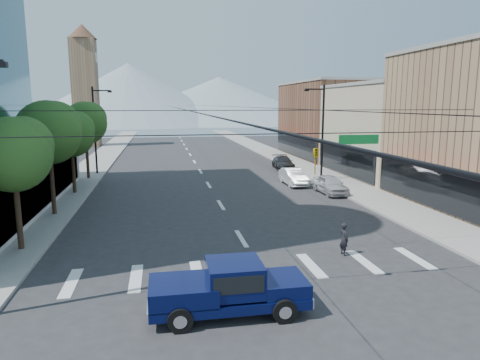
{
  "coord_description": "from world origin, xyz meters",
  "views": [
    {
      "loc": [
        -4.2,
        -16.09,
        7.28
      ],
      "look_at": [
        0.2,
        7.46,
        3.0
      ],
      "focal_mm": 32.0,
      "sensor_mm": 36.0,
      "label": 1
    }
  ],
  "objects_px": {
    "parked_car_near": "(330,184)",
    "parked_car_far": "(283,163)",
    "pickup_truck": "(228,287)",
    "pedestrian": "(344,239)",
    "parked_car_mid": "(293,177)"
  },
  "relations": [
    {
      "from": "parked_car_near",
      "to": "parked_car_far",
      "type": "distance_m",
      "value": 13.76
    },
    {
      "from": "pedestrian",
      "to": "parked_car_far",
      "type": "bearing_deg",
      "value": -15.9
    },
    {
      "from": "parked_car_mid",
      "to": "parked_car_far",
      "type": "relative_size",
      "value": 0.92
    },
    {
      "from": "parked_car_mid",
      "to": "pedestrian",
      "type": "bearing_deg",
      "value": -100.1
    },
    {
      "from": "pickup_truck",
      "to": "pedestrian",
      "type": "bearing_deg",
      "value": 37.06
    },
    {
      "from": "pickup_truck",
      "to": "parked_car_far",
      "type": "bearing_deg",
      "value": 70.78
    },
    {
      "from": "parked_car_near",
      "to": "pickup_truck",
      "type": "bearing_deg",
      "value": -122.89
    },
    {
      "from": "pickup_truck",
      "to": "parked_car_mid",
      "type": "relative_size",
      "value": 1.24
    },
    {
      "from": "pickup_truck",
      "to": "parked_car_near",
      "type": "height_order",
      "value": "pickup_truck"
    },
    {
      "from": "parked_car_near",
      "to": "parked_car_mid",
      "type": "xyz_separation_m",
      "value": [
        -1.8,
        4.25,
        -0.01
      ]
    },
    {
      "from": "pickup_truck",
      "to": "parked_car_far",
      "type": "xyz_separation_m",
      "value": [
        11.44,
        32.42,
        -0.27
      ]
    },
    {
      "from": "pedestrian",
      "to": "parked_car_mid",
      "type": "distance_m",
      "value": 18.33
    },
    {
      "from": "parked_car_near",
      "to": "parked_car_far",
      "type": "xyz_separation_m",
      "value": [
        0.0,
        13.76,
        -0.05
      ]
    },
    {
      "from": "parked_car_near",
      "to": "parked_car_mid",
      "type": "relative_size",
      "value": 0.98
    },
    {
      "from": "parked_car_mid",
      "to": "pickup_truck",
      "type": "bearing_deg",
      "value": -113.0
    }
  ]
}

